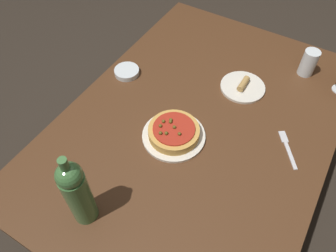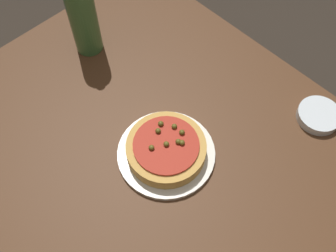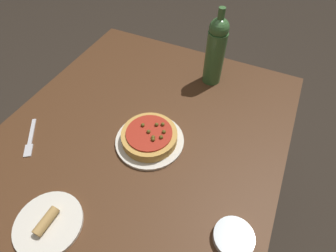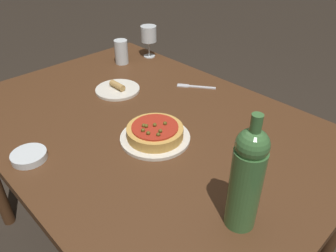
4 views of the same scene
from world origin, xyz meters
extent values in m
cube|color=#4C2D19|center=(0.00, 0.00, 0.76)|extent=(1.46, 1.02, 0.03)
cylinder|color=#4C2D19|center=(0.67, -0.45, 0.37)|extent=(0.06, 0.06, 0.74)
cylinder|color=silver|center=(0.12, -0.05, 0.78)|extent=(0.25, 0.25, 0.01)
cylinder|color=gold|center=(0.12, -0.05, 0.81)|extent=(0.20, 0.20, 0.04)
cylinder|color=#A82819|center=(0.12, -0.05, 0.83)|extent=(0.16, 0.16, 0.01)
sphere|color=brown|center=(0.12, -0.10, 0.84)|extent=(0.01, 0.01, 0.01)
sphere|color=brown|center=(0.12, -0.05, 0.84)|extent=(0.01, 0.01, 0.01)
sphere|color=brown|center=(0.14, -0.10, 0.84)|extent=(0.01, 0.01, 0.01)
sphere|color=brown|center=(0.16, -0.06, 0.84)|extent=(0.01, 0.01, 0.01)
sphere|color=brown|center=(0.10, -0.08, 0.84)|extent=(0.01, 0.01, 0.01)
sphere|color=brown|center=(0.14, -0.01, 0.84)|extent=(0.01, 0.01, 0.01)
sphere|color=brown|center=(0.17, -0.08, 0.84)|extent=(0.01, 0.01, 0.01)
sphere|color=brown|center=(0.10, -0.07, 0.84)|extent=(0.01, 0.01, 0.01)
cylinder|color=#3D6B38|center=(0.54, -0.14, 0.89)|extent=(0.08, 0.08, 0.23)
cylinder|color=silver|center=(-0.08, -0.42, 0.79)|extent=(0.11, 0.11, 0.02)
camera|label=1|loc=(0.79, 0.33, 1.81)|focal=35.00mm
camera|label=2|loc=(-0.21, 0.26, 1.67)|focal=42.00mm
camera|label=3|loc=(-0.37, -0.35, 1.54)|focal=28.00mm
camera|label=4|loc=(0.83, -0.67, 1.46)|focal=35.00mm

